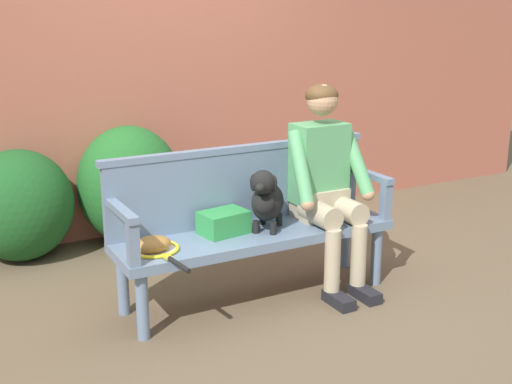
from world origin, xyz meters
The scene contains 13 objects.
ground_plane centered at (0.00, 0.00, 0.00)m, with size 40.00×40.00×0.00m, color brown.
brick_garden_fence centered at (0.00, 1.74, 1.32)m, with size 8.00×0.30×2.63m, color #9E5642.
hedge_bush_far_left centered at (-0.36, 1.40, 0.46)m, with size 0.80×0.76×0.91m, color #1E5B23.
hedge_bush_far_right centered at (-1.18, 1.41, 0.41)m, with size 0.77×0.71×0.81m, color #194C1E.
garden_bench centered at (0.00, 0.00, 0.39)m, with size 1.77×0.48×0.45m.
bench_backrest centered at (0.00, 0.21, 0.70)m, with size 1.81×0.06×0.50m.
bench_armrest_left_end centered at (-0.85, -0.09, 0.65)m, with size 0.06×0.48×0.28m.
bench_armrest_right_end centered at (0.85, -0.09, 0.65)m, with size 0.06×0.48×0.28m.
person_seated centered at (0.50, -0.01, 0.72)m, with size 0.56×0.64×1.32m.
dog_on_bench centered at (0.06, -0.03, 0.65)m, with size 0.35×0.37×0.41m.
tennis_racket centered at (-0.67, -0.05, 0.46)m, with size 0.32×0.57×0.03m.
baseball_glove centered at (-0.69, -0.04, 0.49)m, with size 0.22×0.17×0.09m, color #9E6B2D.
sports_bag centered at (-0.19, 0.05, 0.52)m, with size 0.28×0.20×0.14m, color #2D8E42.
Camera 1 is at (-1.85, -3.46, 1.81)m, focal length 47.13 mm.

